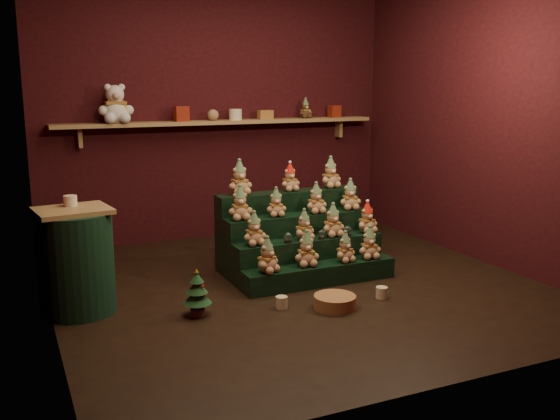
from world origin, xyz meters
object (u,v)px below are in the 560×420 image
mini_christmas_tree (197,293)px  white_bear (115,99)px  snow_globe_a (288,238)px  brown_bear (306,108)px  mug_right (382,293)px  snow_globe_c (347,231)px  side_table (76,261)px  mug_left (282,302)px  wicker_basket (335,302)px  riser_tier_front (320,274)px  snow_globe_b (322,234)px

mini_christmas_tree → white_bear: (-0.16, 2.17, 1.39)m
snow_globe_a → brown_bear: bearing=59.3°
mug_right → brown_bear: (0.51, 2.42, 1.38)m
snow_globe_c → brown_bear: brown_bear is taller
side_table → mug_left: side_table is taller
side_table → wicker_basket: side_table is taller
snow_globe_a → wicker_basket: bearing=-84.9°
mini_christmas_tree → side_table: bearing=150.6°
mini_christmas_tree → mug_left: (0.64, -0.12, -0.13)m
riser_tier_front → mini_christmas_tree: (-1.19, -0.27, 0.09)m
mug_right → wicker_basket: (-0.46, -0.04, 0.00)m
snow_globe_a → side_table: size_ratio=0.11×
riser_tier_front → brown_bear: brown_bear is taller
mini_christmas_tree → mug_right: 1.51m
brown_bear → snow_globe_a: bearing=-123.2°
mug_left → snow_globe_a: bearing=60.6°
side_table → mug_right: (2.29, -0.71, -0.35)m
snow_globe_b → mug_right: (0.19, -0.69, -0.35)m
snow_globe_c → mug_left: size_ratio=1.01×
riser_tier_front → mini_christmas_tree: 1.22m
wicker_basket → white_bear: 3.12m
mug_right → white_bear: white_bear is taller
snow_globe_c → riser_tier_front: bearing=-156.1°
snow_globe_a → white_bear: bearing=122.7°
snow_globe_a → snow_globe_c: size_ratio=0.95×
snow_globe_a → snow_globe_b: 0.33m
snow_globe_a → snow_globe_b: snow_globe_a is taller
wicker_basket → riser_tier_front: bearing=73.4°
snow_globe_c → mug_right: snow_globe_c is taller
mini_christmas_tree → white_bear: 2.58m
side_table → mug_right: bearing=-24.8°
riser_tier_front → snow_globe_a: 0.42m
snow_globe_c → mini_christmas_tree: size_ratio=0.26×
white_bear → mug_right: bearing=-54.6°
white_bear → side_table: bearing=-109.4°
snow_globe_a → wicker_basket: size_ratio=0.27×
snow_globe_b → wicker_basket: size_ratio=0.25×
mug_right → mug_left: bearing=171.0°
mini_christmas_tree → brown_bear: brown_bear is taller
snow_globe_c → brown_bear: bearing=75.9°
snow_globe_a → snow_globe_c: 0.60m
mug_right → brown_bear: brown_bear is taller
snow_globe_b → brown_bear: 2.14m
snow_globe_c → mug_left: (-0.91, -0.55, -0.36)m
riser_tier_front → snow_globe_c: (0.36, 0.16, 0.32)m
riser_tier_front → wicker_basket: (-0.17, -0.57, -0.04)m
snow_globe_b → mug_right: 0.80m
mug_left → side_table: bearing=158.4°
snow_globe_c → wicker_basket: snow_globe_c is taller
wicker_basket → white_bear: (-1.18, 2.46, 1.52)m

